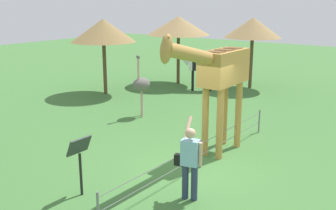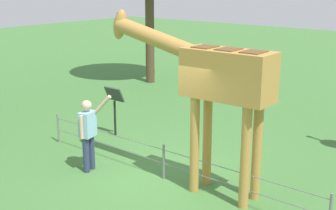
# 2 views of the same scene
# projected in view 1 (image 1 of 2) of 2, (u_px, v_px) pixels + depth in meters

# --- Properties ---
(ground_plane) EXTENTS (60.00, 60.00, 0.00)m
(ground_plane) POSITION_uv_depth(u_px,v_px,m) (197.00, 167.00, 10.23)
(ground_plane) COLOR #427538
(giraffe) EXTENTS (3.72, 0.74, 3.45)m
(giraffe) POSITION_uv_depth(u_px,v_px,m) (219.00, 73.00, 10.53)
(giraffe) COLOR #BC8942
(giraffe) RESTS_ON ground_plane
(visitor) EXTENTS (0.65, 0.58, 1.70)m
(visitor) POSITION_uv_depth(u_px,v_px,m) (190.00, 159.00, 8.36)
(visitor) COLOR navy
(visitor) RESTS_ON ground_plane
(zebra) EXTENTS (1.24, 1.68, 1.66)m
(zebra) POSITION_uv_depth(u_px,v_px,m) (200.00, 65.00, 18.59)
(zebra) COLOR black
(zebra) RESTS_ON ground_plane
(ostrich) EXTENTS (0.70, 0.56, 2.25)m
(ostrich) POSITION_uv_depth(u_px,v_px,m) (141.00, 85.00, 14.37)
(ostrich) COLOR #CC9E93
(ostrich) RESTS_ON ground_plane
(shade_hut_near) EXTENTS (3.05, 3.05, 3.34)m
(shade_hut_near) POSITION_uv_depth(u_px,v_px,m) (178.00, 26.00, 19.62)
(shade_hut_near) COLOR brown
(shade_hut_near) RESTS_ON ground_plane
(shade_hut_far) EXTENTS (2.84, 2.84, 3.31)m
(shade_hut_far) POSITION_uv_depth(u_px,v_px,m) (103.00, 31.00, 17.48)
(shade_hut_far) COLOR brown
(shade_hut_far) RESTS_ON ground_plane
(shade_hut_aside) EXTENTS (2.65, 2.65, 3.33)m
(shade_hut_aside) POSITION_uv_depth(u_px,v_px,m) (253.00, 28.00, 18.67)
(shade_hut_aside) COLOR brown
(shade_hut_aside) RESTS_ON ground_plane
(info_sign) EXTENTS (0.56, 0.21, 1.32)m
(info_sign) POSITION_uv_depth(u_px,v_px,m) (80.00, 154.00, 8.53)
(info_sign) COLOR black
(info_sign) RESTS_ON ground_plane
(wire_fence) EXTENTS (7.05, 0.05, 0.75)m
(wire_fence) POSITION_uv_depth(u_px,v_px,m) (200.00, 153.00, 10.07)
(wire_fence) COLOR slate
(wire_fence) RESTS_ON ground_plane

